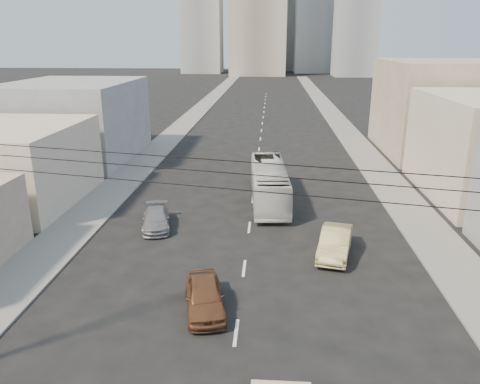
# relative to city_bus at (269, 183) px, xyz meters

# --- Properties ---
(sidewalk_left) EXTENTS (3.50, 180.00, 0.12)m
(sidewalk_left) POSITION_rel_city_bus_xyz_m (-13.02, 44.51, -1.46)
(sidewalk_left) COLOR slate
(sidewalk_left) RESTS_ON ground
(sidewalk_right) EXTENTS (3.50, 180.00, 0.12)m
(sidewalk_right) POSITION_rel_city_bus_xyz_m (10.48, 44.51, -1.46)
(sidewalk_right) COLOR slate
(sidewalk_right) RESTS_ON ground
(lane_dashes) EXTENTS (0.15, 104.00, 0.01)m
(lane_dashes) POSITION_rel_city_bus_xyz_m (-1.27, 27.51, -1.51)
(lane_dashes) COLOR silver
(lane_dashes) RESTS_ON ground
(city_bus) EXTENTS (3.22, 11.02, 3.03)m
(city_bus) POSITION_rel_city_bus_xyz_m (0.00, 0.00, 0.00)
(city_bus) COLOR silver
(city_bus) RESTS_ON ground
(sedan_brown) EXTENTS (2.61, 4.60, 1.48)m
(sedan_brown) POSITION_rel_city_bus_xyz_m (-2.86, -15.82, -0.78)
(sedan_brown) COLOR brown
(sedan_brown) RESTS_ON ground
(sedan_tan) EXTENTS (2.69, 5.03, 1.58)m
(sedan_tan) POSITION_rel_city_bus_xyz_m (3.94, -9.40, -0.73)
(sedan_tan) COLOR tan
(sedan_tan) RESTS_ON ground
(sedan_grey) EXTENTS (2.62, 4.59, 1.25)m
(sedan_grey) POSITION_rel_city_bus_xyz_m (-7.51, -5.97, -0.89)
(sedan_grey) COLOR slate
(sedan_grey) RESTS_ON ground
(overhead_wires) EXTENTS (23.01, 5.02, 0.72)m
(overhead_wires) POSITION_rel_city_bus_xyz_m (-1.27, -23.99, 7.45)
(overhead_wires) COLOR black
(overhead_wires) RESTS_ON ground
(bldg_right_far) EXTENTS (12.00, 16.00, 10.00)m
(bldg_right_far) POSITION_rel_city_bus_xyz_m (18.73, 18.51, 3.48)
(bldg_right_far) COLOR tan
(bldg_right_far) RESTS_ON ground
(bldg_left_mid) EXTENTS (11.00, 12.00, 6.00)m
(bldg_left_mid) POSITION_rel_city_bus_xyz_m (-20.27, -1.49, 1.48)
(bldg_left_mid) COLOR beige
(bldg_left_mid) RESTS_ON ground
(bldg_left_far) EXTENTS (12.00, 16.00, 8.00)m
(bldg_left_far) POSITION_rel_city_bus_xyz_m (-20.77, 13.51, 2.48)
(bldg_left_far) COLOR gray
(bldg_left_far) RESTS_ON ground
(midrise_ne) EXTENTS (16.00, 16.00, 40.00)m
(midrise_ne) POSITION_rel_city_bus_xyz_m (16.73, 159.51, 18.48)
(midrise_ne) COLOR gray
(midrise_ne) RESTS_ON ground
(midrise_nw) EXTENTS (15.00, 15.00, 34.00)m
(midrise_nw) POSITION_rel_city_bus_xyz_m (-27.27, 154.51, 15.48)
(midrise_nw) COLOR gray
(midrise_nw) RESTS_ON ground
(midrise_back) EXTENTS (18.00, 18.00, 44.00)m
(midrise_back) POSITION_rel_city_bus_xyz_m (4.73, 174.51, 20.48)
(midrise_back) COLOR gray
(midrise_back) RESTS_ON ground
(midrise_east) EXTENTS (14.00, 14.00, 28.00)m
(midrise_east) POSITION_rel_city_bus_xyz_m (28.73, 139.51, 12.48)
(midrise_east) COLOR gray
(midrise_east) RESTS_ON ground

